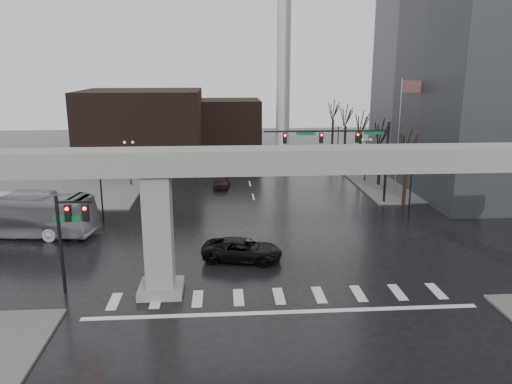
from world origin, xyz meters
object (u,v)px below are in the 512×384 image
city_bus (16,214)px  far_car (222,181)px  signal_mast_arm (349,145)px  pickup_truck (242,250)px

city_bus → far_car: bearing=-38.1°
signal_mast_arm → pickup_truck: 18.49m
signal_mast_arm → pickup_truck: size_ratio=2.18×
signal_mast_arm → far_car: 15.28m
city_bus → far_car: (16.45, 15.03, -1.06)m
signal_mast_arm → city_bus: 29.90m
signal_mast_arm → far_car: size_ratio=2.95×
pickup_truck → far_car: size_ratio=1.35×
city_bus → far_car: city_bus is taller
pickup_truck → far_car: (-1.31, 21.65, -0.07)m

